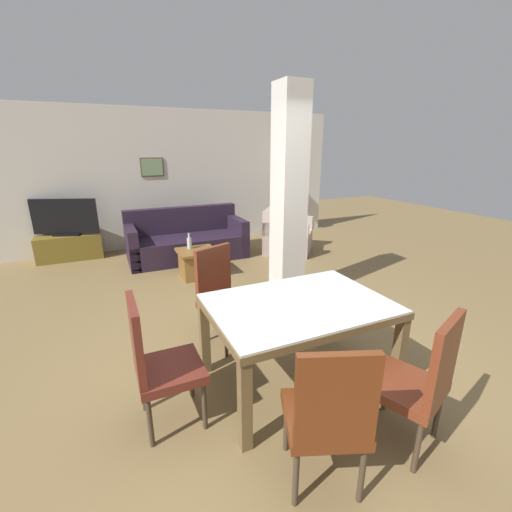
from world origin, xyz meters
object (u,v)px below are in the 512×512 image
(coffee_table, at_px, (197,263))
(tv_stand, at_px, (70,247))
(dining_chair_near_right, at_px, (419,379))
(floor_lamp, at_px, (281,174))
(dining_chair_far_left, at_px, (222,293))
(dining_chair_near_left, at_px, (328,413))
(dining_table, at_px, (298,319))
(dining_chair_head_left, at_px, (157,360))
(sofa, at_px, (187,242))
(bottle, at_px, (189,243))
(tv_screen, at_px, (65,218))
(armchair, at_px, (286,237))

(coffee_table, xyz_separation_m, tv_stand, (-1.89, 1.82, 0.00))
(dining_chair_near_right, xyz_separation_m, floor_lamp, (1.95, 5.54, 0.87))
(dining_chair_far_left, bearing_deg, coffee_table, -118.94)
(dining_chair_near_left, distance_m, dining_chair_far_left, 1.84)
(dining_chair_far_left, height_order, coffee_table, dining_chair_far_left)
(dining_table, distance_m, dining_chair_head_left, 1.16)
(dining_chair_far_left, bearing_deg, dining_chair_near_left, 68.59)
(dining_table, xyz_separation_m, dining_chair_near_left, (-0.36, -0.92, -0.06))
(dining_chair_near_left, height_order, tv_stand, dining_chair_near_left)
(sofa, bearing_deg, bottle, 79.61)
(tv_stand, bearing_deg, dining_chair_far_left, -66.57)
(dining_chair_near_left, bearing_deg, sofa, 107.24)
(sofa, height_order, bottle, sofa)
(dining_chair_head_left, xyz_separation_m, dining_chair_near_left, (0.80, -0.92, 0.00))
(dining_chair_near_left, bearing_deg, dining_table, 90.00)
(sofa, relative_size, tv_screen, 1.95)
(dining_table, height_order, bottle, dining_table)
(dining_chair_far_left, bearing_deg, tv_screen, -87.98)
(dining_table, bearing_deg, dining_chair_near_right, -68.55)
(dining_chair_far_left, relative_size, floor_lamp, 0.60)
(dining_chair_near_left, relative_size, dining_chair_far_left, 1.00)
(dining_chair_near_left, distance_m, bottle, 3.92)
(dining_table, height_order, armchair, armchair)
(armchair, distance_m, bottle, 2.10)
(dining_chair_near_right, relative_size, coffee_table, 1.72)
(dining_chair_near_left, bearing_deg, armchair, 84.69)
(dining_table, xyz_separation_m, tv_stand, (-1.99, 4.69, -0.38))
(dining_table, height_order, dining_chair_head_left, dining_chair_head_left)
(dining_table, relative_size, bottle, 5.94)
(dining_chair_near_left, height_order, dining_chair_far_left, same)
(coffee_table, xyz_separation_m, tv_screen, (-1.89, 1.82, 0.55))
(tv_screen, bearing_deg, dining_table, 133.31)
(dining_table, height_order, sofa, sofa)
(dining_chair_far_left, xyz_separation_m, coffee_table, (0.26, 1.95, -0.32))
(coffee_table, bearing_deg, dining_table, -87.93)
(dining_chair_near_right, distance_m, dining_chair_head_left, 1.78)
(dining_table, height_order, floor_lamp, floor_lamp)
(bottle, xyz_separation_m, tv_screen, (-1.81, 1.69, 0.24))
(dining_chair_far_left, distance_m, floor_lamp, 4.64)
(tv_screen, bearing_deg, armchair, -177.15)
(armchair, relative_size, bottle, 4.93)
(tv_stand, height_order, floor_lamp, floor_lamp)
(dining_chair_near_right, xyz_separation_m, bottle, (-0.54, 3.92, -0.01))
(coffee_table, relative_size, floor_lamp, 0.35)
(tv_stand, bearing_deg, tv_screen, 0.00)
(dining_chair_far_left, distance_m, sofa, 3.01)
(dining_chair_near_right, height_order, tv_stand, dining_chair_near_right)
(tv_screen, relative_size, floor_lamp, 0.64)
(dining_table, height_order, dining_chair_near_right, dining_chair_near_right)
(sofa, xyz_separation_m, armchair, (1.87, -0.42, -0.01))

